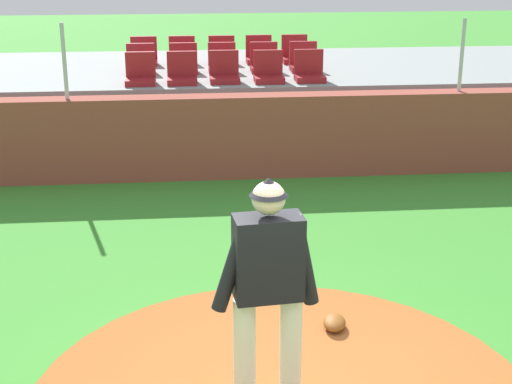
# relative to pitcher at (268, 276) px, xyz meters

# --- Properties ---
(pitcher) EXTENTS (0.81, 0.31, 1.78)m
(pitcher) POSITION_rel_pitcher_xyz_m (0.00, 0.00, 0.00)
(pitcher) COLOR white
(pitcher) RESTS_ON pitchers_mound
(fielding_glove) EXTENTS (0.25, 0.33, 0.11)m
(fielding_glove) POSITION_rel_pitcher_xyz_m (0.72, 1.04, -0.98)
(fielding_glove) COLOR brown
(fielding_glove) RESTS_ON pitchers_mound
(brick_barrier) EXTENTS (15.13, 0.40, 1.28)m
(brick_barrier) POSITION_rel_pitcher_xyz_m (0.12, 6.44, -0.67)
(brick_barrier) COLOR brown
(brick_barrier) RESTS_ON ground_plane
(fence_post_left) EXTENTS (0.06, 0.06, 1.11)m
(fence_post_left) POSITION_rel_pitcher_xyz_m (-2.30, 6.44, 0.52)
(fence_post_left) COLOR silver
(fence_post_left) RESTS_ON brick_barrier
(fence_post_right) EXTENTS (0.06, 0.06, 1.11)m
(fence_post_right) POSITION_rel_pitcher_xyz_m (3.67, 6.44, 0.52)
(fence_post_right) COLOR silver
(fence_post_right) RESTS_ON brick_barrier
(bleacher_platform) EXTENTS (14.61, 3.98, 1.28)m
(bleacher_platform) POSITION_rel_pitcher_xyz_m (0.12, 8.97, -0.67)
(bleacher_platform) COLOR gray
(bleacher_platform) RESTS_ON ground_plane
(stadium_chair_0) EXTENTS (0.48, 0.44, 0.50)m
(stadium_chair_0) POSITION_rel_pitcher_xyz_m (-1.26, 7.48, 0.12)
(stadium_chair_0) COLOR maroon
(stadium_chair_0) RESTS_ON bleacher_platform
(stadium_chair_1) EXTENTS (0.48, 0.44, 0.50)m
(stadium_chair_1) POSITION_rel_pitcher_xyz_m (-0.59, 7.48, 0.12)
(stadium_chair_1) COLOR maroon
(stadium_chair_1) RESTS_ON bleacher_platform
(stadium_chair_2) EXTENTS (0.48, 0.44, 0.50)m
(stadium_chair_2) POSITION_rel_pitcher_xyz_m (0.09, 7.53, 0.12)
(stadium_chair_2) COLOR maroon
(stadium_chair_2) RESTS_ON bleacher_platform
(stadium_chair_3) EXTENTS (0.48, 0.44, 0.50)m
(stadium_chair_3) POSITION_rel_pitcher_xyz_m (0.82, 7.48, 0.12)
(stadium_chair_3) COLOR maroon
(stadium_chair_3) RESTS_ON bleacher_platform
(stadium_chair_4) EXTENTS (0.48, 0.44, 0.50)m
(stadium_chair_4) POSITION_rel_pitcher_xyz_m (1.49, 7.49, 0.12)
(stadium_chair_4) COLOR maroon
(stadium_chair_4) RESTS_ON bleacher_platform
(stadium_chair_5) EXTENTS (0.48, 0.44, 0.50)m
(stadium_chair_5) POSITION_rel_pitcher_xyz_m (-1.31, 8.44, 0.12)
(stadium_chair_5) COLOR maroon
(stadium_chair_5) RESTS_ON bleacher_platform
(stadium_chair_6) EXTENTS (0.48, 0.44, 0.50)m
(stadium_chair_6) POSITION_rel_pitcher_xyz_m (-0.56, 8.44, 0.12)
(stadium_chair_6) COLOR maroon
(stadium_chair_6) RESTS_ON bleacher_platform
(stadium_chair_7) EXTENTS (0.48, 0.44, 0.50)m
(stadium_chair_7) POSITION_rel_pitcher_xyz_m (0.11, 8.43, 0.12)
(stadium_chair_7) COLOR maroon
(stadium_chair_7) RESTS_ON bleacher_platform
(stadium_chair_8) EXTENTS (0.48, 0.44, 0.50)m
(stadium_chair_8) POSITION_rel_pitcher_xyz_m (0.84, 8.41, 0.12)
(stadium_chair_8) COLOR maroon
(stadium_chair_8) RESTS_ON bleacher_platform
(stadium_chair_9) EXTENTS (0.48, 0.44, 0.50)m
(stadium_chair_9) POSITION_rel_pitcher_xyz_m (1.54, 8.42, 0.12)
(stadium_chair_9) COLOR maroon
(stadium_chair_9) RESTS_ON bleacher_platform
(stadium_chair_10) EXTENTS (0.48, 0.44, 0.50)m
(stadium_chair_10) POSITION_rel_pitcher_xyz_m (-1.29, 9.33, 0.12)
(stadium_chair_10) COLOR maroon
(stadium_chair_10) RESTS_ON bleacher_platform
(stadium_chair_11) EXTENTS (0.48, 0.44, 0.50)m
(stadium_chair_11) POSITION_rel_pitcher_xyz_m (-0.59, 9.33, 0.12)
(stadium_chair_11) COLOR maroon
(stadium_chair_11) RESTS_ON bleacher_platform
(stadium_chair_12) EXTENTS (0.48, 0.44, 0.50)m
(stadium_chair_12) POSITION_rel_pitcher_xyz_m (0.15, 9.30, 0.12)
(stadium_chair_12) COLOR maroon
(stadium_chair_12) RESTS_ON bleacher_platform
(stadium_chair_13) EXTENTS (0.48, 0.44, 0.50)m
(stadium_chair_13) POSITION_rel_pitcher_xyz_m (0.84, 9.32, 0.12)
(stadium_chair_13) COLOR maroon
(stadium_chair_13) RESTS_ON bleacher_platform
(stadium_chair_14) EXTENTS (0.48, 0.44, 0.50)m
(stadium_chair_14) POSITION_rel_pitcher_xyz_m (1.51, 9.32, 0.12)
(stadium_chair_14) COLOR maroon
(stadium_chair_14) RESTS_ON bleacher_platform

